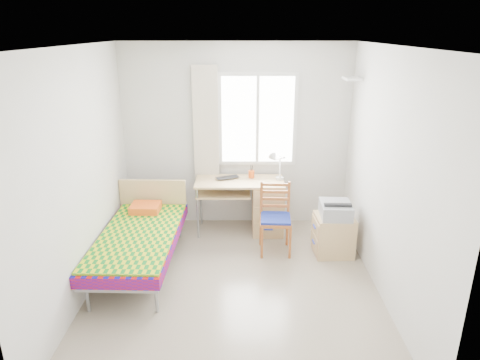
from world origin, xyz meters
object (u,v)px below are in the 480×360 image
Objects in this scene: desk at (263,204)px; cabinet at (333,235)px; chair at (276,214)px; bed at (140,236)px; printer at (336,209)px.

cabinet is (0.88, -0.65, -0.16)m from desk.
chair reaches higher than cabinet.
desk is at bearing 107.15° from chair.
printer is (2.40, 0.33, 0.22)m from bed.
bed is 1.80m from desk.
bed reaches higher than printer.
desk is 0.59m from chair.
bed is at bearing -170.06° from printer.
printer is (0.74, -0.09, 0.10)m from chair.
cabinet is 0.35m from printer.
desk is 1.34× the size of chair.
cabinet is (2.39, 0.33, -0.14)m from bed.
printer is (0.01, 0.00, 0.35)m from cabinet.
bed is 3.68× the size of cabinet.
cabinet is (0.73, -0.09, -0.25)m from chair.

